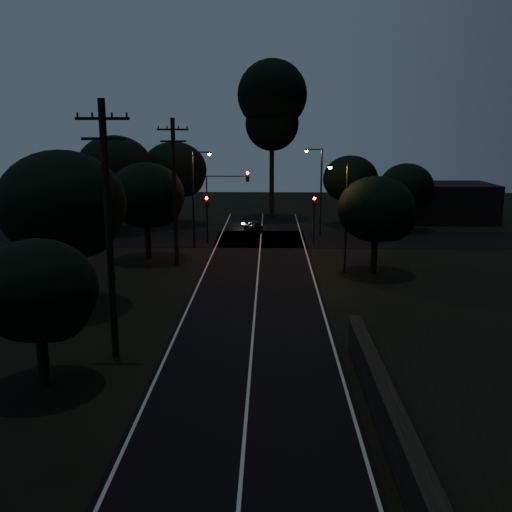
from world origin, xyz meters
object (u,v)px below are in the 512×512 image
object	(u,v)px
utility_pole_far	(175,190)
streetlight_b	(319,186)
signal_left	(207,211)
tall_pine	(272,104)
utility_pole_mid	(109,227)
signal_mast	(226,193)
car	(253,226)
signal_right	(314,211)
streetlight_a	(195,193)
streetlight_c	(344,210)

from	to	relation	value
utility_pole_far	streetlight_b	xyz separation A→B (m)	(11.31, 12.00, -0.85)
signal_left	tall_pine	bearing A→B (deg)	69.54
tall_pine	streetlight_b	xyz separation A→B (m)	(4.31, -11.00, -7.64)
utility_pole_mid	signal_mast	distance (m)	25.22
signal_left	signal_mast	distance (m)	2.26
signal_left	car	xyz separation A→B (m)	(3.82, 6.01, -2.30)
signal_right	streetlight_b	world-z (taller)	streetlight_b
utility_pole_mid	tall_pine	size ratio (longest dim) A/B	0.65
signal_right	streetlight_b	size ratio (longest dim) A/B	0.51
streetlight_a	utility_pole_far	bearing A→B (deg)	-96.59
utility_pole_far	signal_right	bearing A→B (deg)	37.00
tall_pine	signal_right	size ratio (longest dim) A/B	4.15
streetlight_a	car	distance (m)	10.07
streetlight_a	streetlight_c	world-z (taller)	streetlight_a
signal_left	streetlight_a	bearing A→B (deg)	-109.59
utility_pole_mid	streetlight_a	bearing A→B (deg)	88.27
utility_pole_far	streetlight_a	bearing A→B (deg)	83.41
streetlight_c	signal_right	bearing A→B (deg)	97.02
tall_pine	streetlight_b	distance (m)	14.07
utility_pole_mid	signal_left	bearing A→B (deg)	86.79
streetlight_b	car	xyz separation A→B (m)	(-6.08, 2.00, -4.10)
tall_pine	signal_mast	distance (m)	17.43
streetlight_b	tall_pine	bearing A→B (deg)	111.38
streetlight_c	car	size ratio (longest dim) A/B	2.38
utility_pole_far	signal_mast	bearing A→B (deg)	68.89
utility_pole_far	signal_left	distance (m)	8.53
streetlight_c	car	distance (m)	17.73
streetlight_b	streetlight_c	world-z (taller)	streetlight_b
signal_mast	signal_right	bearing A→B (deg)	-0.03
utility_pole_mid	streetlight_a	xyz separation A→B (m)	(0.69, 23.00, -1.10)
utility_pole_mid	signal_mast	size ratio (longest dim) A/B	1.76
streetlight_a	streetlight_b	xyz separation A→B (m)	(10.61, 6.00, 0.00)
tall_pine	signal_left	bearing A→B (deg)	-110.46
signal_right	streetlight_b	bearing A→B (deg)	80.00
streetlight_b	streetlight_a	bearing A→B (deg)	-150.52
utility_pole_far	tall_pine	distance (m)	24.98
car	tall_pine	bearing A→B (deg)	-120.57
streetlight_c	car	world-z (taller)	streetlight_c
streetlight_b	streetlight_c	xyz separation A→B (m)	(0.52, -14.00, -0.29)
utility_pole_mid	streetlight_b	xyz separation A→B (m)	(11.31, 29.00, -1.10)
tall_pine	signal_mast	size ratio (longest dim) A/B	2.72
car	utility_pole_mid	bearing A→B (deg)	61.04
signal_mast	streetlight_c	size ratio (longest dim) A/B	0.83
signal_mast	streetlight_c	distance (m)	13.28
signal_mast	streetlight_c	xyz separation A→B (m)	(8.74, -9.99, 0.01)
streetlight_a	tall_pine	bearing A→B (deg)	69.64
utility_pole_mid	utility_pole_far	xyz separation A→B (m)	(0.00, 17.00, -0.25)
signal_left	utility_pole_far	bearing A→B (deg)	-99.94
tall_pine	car	size ratio (longest dim) A/B	5.40
signal_right	utility_pole_mid	bearing A→B (deg)	-112.99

